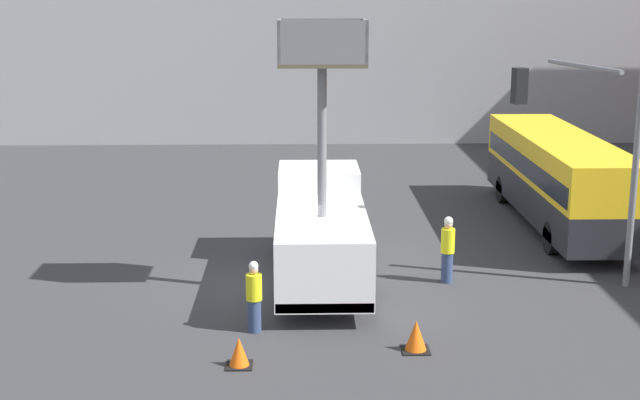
{
  "coord_description": "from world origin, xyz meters",
  "views": [
    {
      "loc": [
        0.67,
        -23.28,
        7.96
      ],
      "look_at": [
        1.26,
        1.28,
        2.11
      ],
      "focal_mm": 50.0,
      "sensor_mm": 36.0,
      "label": 1
    }
  ],
  "objects_px": {
    "utility_truck": "(321,227)",
    "traffic_cone_near_truck": "(416,336)",
    "traffic_cone_mid_road": "(239,353)",
    "road_worker_near_truck": "(254,297)",
    "road_worker_directing": "(448,249)",
    "city_bus": "(557,174)",
    "traffic_light_pole": "(596,133)"
  },
  "relations": [
    {
      "from": "utility_truck",
      "to": "traffic_cone_near_truck",
      "type": "distance_m",
      "value": 5.59
    },
    {
      "from": "traffic_cone_near_truck",
      "to": "traffic_cone_mid_road",
      "type": "height_order",
      "value": "traffic_cone_near_truck"
    },
    {
      "from": "utility_truck",
      "to": "road_worker_near_truck",
      "type": "height_order",
      "value": "utility_truck"
    },
    {
      "from": "road_worker_near_truck",
      "to": "road_worker_directing",
      "type": "bearing_deg",
      "value": -88.93
    },
    {
      "from": "utility_truck",
      "to": "city_bus",
      "type": "distance_m",
      "value": 9.99
    },
    {
      "from": "road_worker_near_truck",
      "to": "traffic_cone_near_truck",
      "type": "relative_size",
      "value": 2.43
    },
    {
      "from": "road_worker_near_truck",
      "to": "traffic_light_pole",
      "type": "bearing_deg",
      "value": -105.47
    },
    {
      "from": "traffic_light_pole",
      "to": "road_worker_near_truck",
      "type": "xyz_separation_m",
      "value": [
        -8.83,
        -2.83,
        -3.41
      ]
    },
    {
      "from": "utility_truck",
      "to": "city_bus",
      "type": "xyz_separation_m",
      "value": [
        8.21,
        5.69,
        0.29
      ]
    },
    {
      "from": "road_worker_near_truck",
      "to": "traffic_cone_mid_road",
      "type": "bearing_deg",
      "value": 139.91
    },
    {
      "from": "traffic_light_pole",
      "to": "road_worker_directing",
      "type": "distance_m",
      "value": 5.0
    },
    {
      "from": "utility_truck",
      "to": "traffic_cone_near_truck",
      "type": "relative_size",
      "value": 10.34
    },
    {
      "from": "traffic_cone_mid_road",
      "to": "traffic_cone_near_truck",
      "type": "bearing_deg",
      "value": 10.87
    },
    {
      "from": "road_worker_near_truck",
      "to": "traffic_cone_mid_road",
      "type": "relative_size",
      "value": 2.67
    },
    {
      "from": "traffic_light_pole",
      "to": "traffic_cone_near_truck",
      "type": "relative_size",
      "value": 8.79
    },
    {
      "from": "city_bus",
      "to": "utility_truck",
      "type": "bearing_deg",
      "value": 132.1
    },
    {
      "from": "traffic_light_pole",
      "to": "traffic_cone_near_truck",
      "type": "xyz_separation_m",
      "value": [
        -5.14,
        -4.07,
        -3.94
      ]
    },
    {
      "from": "city_bus",
      "to": "road_worker_directing",
      "type": "relative_size",
      "value": 5.78
    },
    {
      "from": "utility_truck",
      "to": "road_worker_directing",
      "type": "distance_m",
      "value": 3.56
    },
    {
      "from": "road_worker_near_truck",
      "to": "traffic_cone_near_truck",
      "type": "xyz_separation_m",
      "value": [
        3.69,
        -1.24,
        -0.53
      ]
    },
    {
      "from": "road_worker_near_truck",
      "to": "road_worker_directing",
      "type": "xyz_separation_m",
      "value": [
        5.16,
        3.53,
        0.08
      ]
    },
    {
      "from": "utility_truck",
      "to": "road_worker_near_truck",
      "type": "bearing_deg",
      "value": -113.49
    },
    {
      "from": "traffic_light_pole",
      "to": "traffic_cone_mid_road",
      "type": "bearing_deg",
      "value": -151.97
    },
    {
      "from": "traffic_cone_near_truck",
      "to": "traffic_light_pole",
      "type": "bearing_deg",
      "value": 38.38
    },
    {
      "from": "road_worker_directing",
      "to": "traffic_cone_mid_road",
      "type": "bearing_deg",
      "value": 154.15
    },
    {
      "from": "road_worker_directing",
      "to": "road_worker_near_truck",
      "type": "bearing_deg",
      "value": 142.86
    },
    {
      "from": "road_worker_near_truck",
      "to": "traffic_cone_near_truck",
      "type": "bearing_deg",
      "value": -141.86
    },
    {
      "from": "road_worker_near_truck",
      "to": "traffic_cone_near_truck",
      "type": "distance_m",
      "value": 3.92
    },
    {
      "from": "city_bus",
      "to": "road_worker_directing",
      "type": "bearing_deg",
      "value": 149.23
    },
    {
      "from": "road_worker_near_truck",
      "to": "road_worker_directing",
      "type": "height_order",
      "value": "road_worker_directing"
    },
    {
      "from": "road_worker_near_truck",
      "to": "traffic_cone_mid_road",
      "type": "distance_m",
      "value": 2.08
    },
    {
      "from": "city_bus",
      "to": "road_worker_directing",
      "type": "xyz_separation_m",
      "value": [
        -4.71,
        -6.01,
        -0.87
      ]
    }
  ]
}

